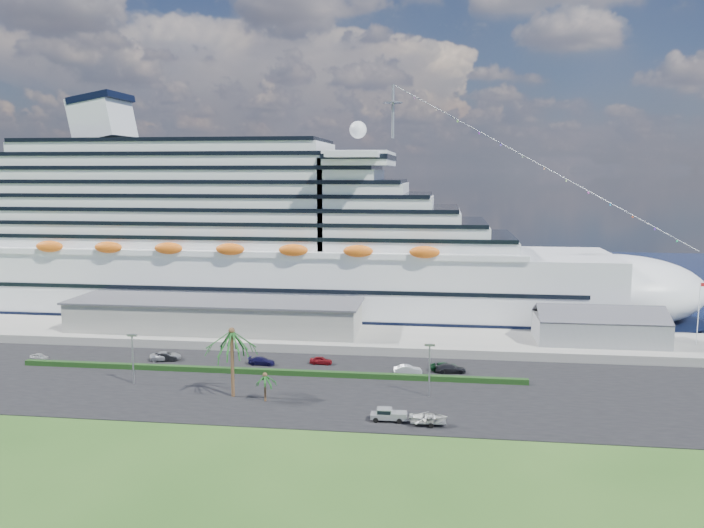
# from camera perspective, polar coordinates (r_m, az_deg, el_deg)

# --- Properties ---
(ground) EXTENTS (420.00, 420.00, 0.00)m
(ground) POSITION_cam_1_polar(r_m,az_deg,el_deg) (103.18, -5.10, -11.90)
(ground) COLOR #264D19
(ground) RESTS_ON ground
(asphalt_lot) EXTENTS (140.00, 38.00, 0.12)m
(asphalt_lot) POSITION_cam_1_polar(r_m,az_deg,el_deg) (113.35, -3.87, -10.03)
(asphalt_lot) COLOR black
(asphalt_lot) RESTS_ON ground
(wharf) EXTENTS (240.00, 20.00, 1.80)m
(wharf) POSITION_cam_1_polar(r_m,az_deg,el_deg) (140.59, -1.53, -6.14)
(wharf) COLOR gray
(wharf) RESTS_ON ground
(water) EXTENTS (420.00, 160.00, 0.02)m
(water) POSITION_cam_1_polar(r_m,az_deg,el_deg) (228.45, 2.01, -0.98)
(water) COLOR black
(water) RESTS_ON ground
(cruise_ship) EXTENTS (191.00, 38.00, 54.00)m
(cruise_ship) POSITION_cam_1_polar(r_m,az_deg,el_deg) (165.49, -7.63, 1.45)
(cruise_ship) COLOR silver
(cruise_ship) RESTS_ON ground
(terminal_building) EXTENTS (61.00, 15.00, 6.30)m
(terminal_building) POSITION_cam_1_polar(r_m,az_deg,el_deg) (145.63, -11.33, -4.14)
(terminal_building) COLOR gray
(terminal_building) RESTS_ON wharf
(port_shed) EXTENTS (24.00, 12.31, 7.37)m
(port_shed) POSITION_cam_1_polar(r_m,az_deg,el_deg) (141.44, 19.84, -5.06)
(port_shed) COLOR gray
(port_shed) RESTS_ON wharf
(flagpole) EXTENTS (1.08, 0.16, 12.00)m
(flagpole) POSITION_cam_1_polar(r_m,az_deg,el_deg) (145.64, 26.87, -3.53)
(flagpole) COLOR silver
(flagpole) RESTS_ON wharf
(hedge) EXTENTS (88.00, 1.10, 0.90)m
(hedge) POSITION_cam_1_polar(r_m,az_deg,el_deg) (119.60, -7.20, -8.86)
(hedge) COLOR black
(hedge) RESTS_ON asphalt_lot
(lamp_post_left) EXTENTS (1.60, 0.35, 8.27)m
(lamp_post_left) POSITION_cam_1_polar(r_m,az_deg,el_deg) (117.79, -17.77, -7.03)
(lamp_post_left) COLOR gray
(lamp_post_left) RESTS_ON asphalt_lot
(lamp_post_right) EXTENTS (1.60, 0.35, 8.27)m
(lamp_post_right) POSITION_cam_1_polar(r_m,az_deg,el_deg) (106.88, 6.46, -8.21)
(lamp_post_right) COLOR gray
(lamp_post_right) RESTS_ON asphalt_lot
(palm_tall) EXTENTS (8.82, 8.82, 11.13)m
(palm_tall) POSITION_cam_1_polar(r_m,az_deg,el_deg) (106.76, -9.96, -6.15)
(palm_tall) COLOR #47301E
(palm_tall) RESTS_ON ground
(palm_short) EXTENTS (3.53, 3.53, 4.56)m
(palm_short) POSITION_cam_1_polar(r_m,az_deg,el_deg) (105.35, -7.25, -9.41)
(palm_short) COLOR #47301E
(palm_short) RESTS_ON ground
(parked_car_0) EXTENTS (3.85, 2.14, 1.24)m
(parked_car_0) POSITION_cam_1_polar(r_m,az_deg,el_deg) (139.48, -24.54, -7.03)
(parked_car_0) COLOR #B6B6B8
(parked_car_0) RESTS_ON asphalt_lot
(parked_car_1) EXTENTS (4.55, 1.77, 1.48)m
(parked_car_1) POSITION_cam_1_polar(r_m,az_deg,el_deg) (131.20, -15.24, -7.45)
(parked_car_1) COLOR black
(parked_car_1) RESTS_ON asphalt_lot
(parked_car_2) EXTENTS (6.13, 4.47, 1.55)m
(parked_car_2) POSITION_cam_1_polar(r_m,az_deg,el_deg) (131.59, -15.23, -7.39)
(parked_car_2) COLOR #9E9FA7
(parked_car_2) RESTS_ON asphalt_lot
(parked_car_3) EXTENTS (4.83, 2.10, 1.38)m
(parked_car_3) POSITION_cam_1_polar(r_m,az_deg,el_deg) (125.18, -7.52, -8.00)
(parked_car_3) COLOR #13113C
(parked_car_3) RESTS_ON asphalt_lot
(parked_car_4) EXTENTS (4.11, 1.73, 1.39)m
(parked_car_4) POSITION_cam_1_polar(r_m,az_deg,el_deg) (124.64, -2.59, -8.01)
(parked_car_4) COLOR maroon
(parked_car_4) RESTS_ON asphalt_lot
(parked_car_5) EXTENTS (4.97, 2.40, 1.57)m
(parked_car_5) POSITION_cam_1_polar(r_m,az_deg,el_deg) (118.92, 4.67, -8.75)
(parked_car_5) COLOR silver
(parked_car_5) RESTS_ON asphalt_lot
(parked_car_6) EXTENTS (5.50, 3.23, 1.44)m
(parked_car_6) POSITION_cam_1_polar(r_m,az_deg,el_deg) (121.58, 7.73, -8.46)
(parked_car_6) COLOR #0C3217
(parked_car_6) RESTS_ON asphalt_lot
(parked_car_7) EXTENTS (5.47, 2.68, 1.53)m
(parked_car_7) POSITION_cam_1_polar(r_m,az_deg,el_deg) (120.62, 8.17, -8.58)
(parked_car_7) COLOR black
(parked_car_7) RESTS_ON asphalt_lot
(pickup_truck) EXTENTS (5.08, 2.03, 1.79)m
(pickup_truck) POSITION_cam_1_polar(r_m,az_deg,el_deg) (97.59, 3.03, -12.36)
(pickup_truck) COLOR black
(pickup_truck) RESTS_ON asphalt_lot
(boat_trailer) EXTENTS (6.12, 4.10, 1.74)m
(boat_trailer) POSITION_cam_1_polar(r_m,az_deg,el_deg) (96.33, 6.35, -12.56)
(boat_trailer) COLOR gray
(boat_trailer) RESTS_ON asphalt_lot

